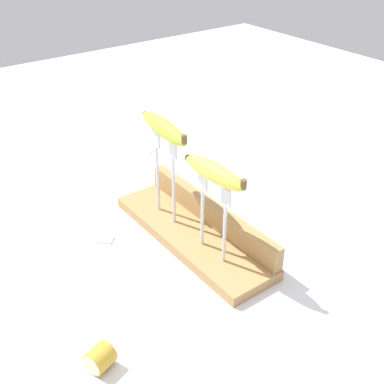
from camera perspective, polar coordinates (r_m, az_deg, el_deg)
ground_plane at (r=1.11m, az=0.00°, el=-5.49°), size 3.00×3.00×0.00m
wooden_board at (r=1.10m, az=0.00°, el=-4.99°), size 0.43×0.13×0.02m
board_backstop at (r=1.10m, az=2.22°, el=-2.39°), size 0.42×0.02×0.05m
fork_stand_left at (r=1.08m, az=-3.11°, el=2.54°), size 0.09×0.01×0.20m
fork_stand_right at (r=0.97m, az=2.50°, el=-2.17°), size 0.10×0.01×0.17m
banana_raised_left at (r=1.04m, az=-3.27°, el=7.37°), size 0.19×0.05×0.04m
banana_raised_right at (r=0.93m, az=2.62°, el=2.25°), size 0.17×0.04×0.04m
fork_fallen_near at (r=1.46m, az=-3.68°, el=4.44°), size 0.18×0.07×0.01m
fork_fallen_far at (r=1.13m, az=-11.81°, el=-5.09°), size 0.13×0.12×0.01m
banana_chunk_near at (r=0.85m, az=-10.60°, el=-18.33°), size 0.05×0.05×0.04m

